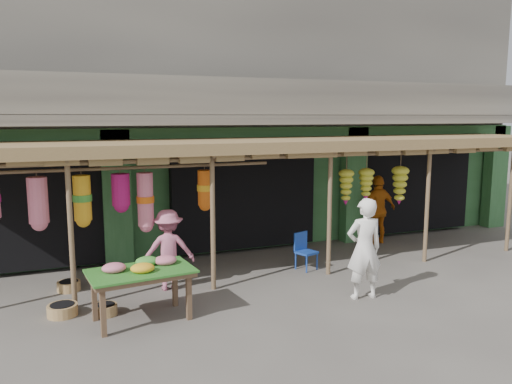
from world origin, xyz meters
name	(u,v)px	position (x,y,z in m)	size (l,w,h in m)	color
ground	(281,277)	(0.00, 0.00, 0.00)	(80.00, 80.00, 0.00)	#514C47
building	(211,113)	(0.00, 4.87, 3.37)	(16.40, 6.80, 7.00)	gray
awning	(260,149)	(-0.14, 0.80, 2.58)	(14.00, 2.70, 2.79)	brown
flower_table	(141,272)	(-2.99, -1.15, 0.79)	(1.74, 1.15, 0.98)	brown
blue_chair	(304,249)	(0.70, 0.33, 0.45)	(0.49, 0.49, 0.80)	#173C9B
basket_left	(69,286)	(-4.08, 0.73, 0.09)	(0.43, 0.43, 0.18)	olive
basket_mid	(62,310)	(-4.20, -0.51, 0.09)	(0.49, 0.49, 0.19)	#A07847
basket_right	(105,310)	(-3.54, -0.74, 0.09)	(0.39, 0.39, 0.18)	#AA814F
person_front	(364,249)	(0.89, -1.65, 0.92)	(0.67, 0.44, 1.85)	white
person_vendor	(378,210)	(3.48, 1.60, 0.89)	(1.04, 0.43, 1.78)	#C46212
person_shopper	(168,250)	(-2.29, 0.14, 0.77)	(1.00, 0.57, 1.54)	#BF6582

